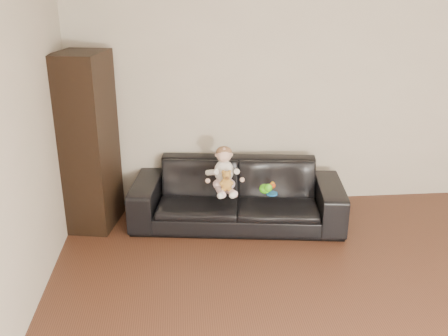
{
  "coord_description": "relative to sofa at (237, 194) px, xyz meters",
  "views": [
    {
      "loc": [
        -1.4,
        -2.19,
        2.26
      ],
      "look_at": [
        -1.01,
        2.15,
        0.61
      ],
      "focal_mm": 40.0,
      "sensor_mm": 36.0,
      "label": 1
    }
  ],
  "objects": [
    {
      "name": "wall_back",
      "position": [
        0.87,
        0.5,
        1.0
      ],
      "size": [
        5.0,
        0.0,
        5.0
      ],
      "primitive_type": "plane",
      "rotation": [
        1.57,
        0.0,
        0.0
      ],
      "color": "beige",
      "rests_on": "ground"
    },
    {
      "name": "sofa",
      "position": [
        0.0,
        0.0,
        0.0
      ],
      "size": [
        2.12,
        1.06,
        0.59
      ],
      "primitive_type": "imported",
      "rotation": [
        0.0,
        0.0,
        -0.14
      ],
      "color": "black",
      "rests_on": "floor"
    },
    {
      "name": "cabinet",
      "position": [
        -1.4,
        0.1,
        0.54
      ],
      "size": [
        0.52,
        0.64,
        1.67
      ],
      "primitive_type": "cube",
      "rotation": [
        0.0,
        0.0,
        -0.2
      ],
      "color": "black",
      "rests_on": "floor"
    },
    {
      "name": "shelf_item",
      "position": [
        -1.38,
        0.1,
        0.91
      ],
      "size": [
        0.23,
        0.28,
        0.28
      ],
      "primitive_type": "cube",
      "rotation": [
        0.0,
        0.0,
        -0.2
      ],
      "color": "silver",
      "rests_on": "cabinet"
    },
    {
      "name": "baby",
      "position": [
        -0.14,
        -0.11,
        0.28
      ],
      "size": [
        0.32,
        0.39,
        0.43
      ],
      "rotation": [
        0.0,
        0.0,
        0.27
      ],
      "color": "#FDD6DD",
      "rests_on": "sofa"
    },
    {
      "name": "teddy_bear",
      "position": [
        -0.13,
        -0.24,
        0.24
      ],
      "size": [
        0.11,
        0.11,
        0.2
      ],
      "rotation": [
        0.0,
        0.0,
        0.05
      ],
      "color": "#B98535",
      "rests_on": "sofa"
    },
    {
      "name": "toy_green",
      "position": [
        0.23,
        -0.21,
        0.14
      ],
      "size": [
        0.13,
        0.14,
        0.09
      ],
      "primitive_type": "ellipsoid",
      "rotation": [
        0.0,
        0.0,
        -0.23
      ],
      "color": "#4BDA19",
      "rests_on": "sofa"
    },
    {
      "name": "toy_rattle",
      "position": [
        0.32,
        -0.11,
        0.12
      ],
      "size": [
        0.08,
        0.08,
        0.06
      ],
      "primitive_type": "sphere",
      "rotation": [
        0.0,
        0.0,
        0.38
      ],
      "color": "#CA4917",
      "rests_on": "sofa"
    },
    {
      "name": "toy_blue_disc",
      "position": [
        0.29,
        -0.25,
        0.1
      ],
      "size": [
        0.11,
        0.11,
        0.01
      ],
      "primitive_type": "cylinder",
      "rotation": [
        0.0,
        0.0,
        0.04
      ],
      "color": "blue",
      "rests_on": "sofa"
    }
  ]
}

